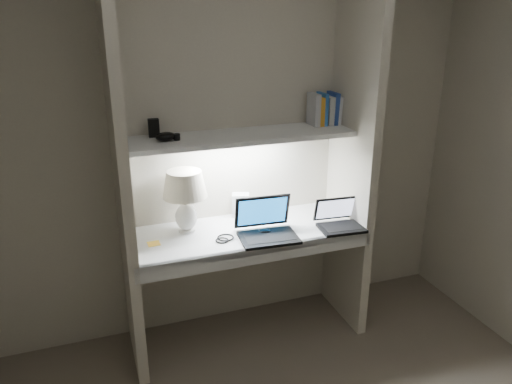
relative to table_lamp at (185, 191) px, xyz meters
name	(u,v)px	position (x,y,z in m)	size (l,w,h in m)	color
back_wall	(232,145)	(0.36, 0.18, 0.21)	(3.20, 0.01, 2.50)	#BDB4A1
alcove_panel_left	(121,169)	(-0.37, -0.10, 0.21)	(0.06, 0.55, 2.50)	#BDB4A1
alcove_panel_right	(353,146)	(1.09, -0.10, 0.21)	(0.06, 0.55, 2.50)	#BDB4A1
desk	(246,233)	(0.36, -0.10, -0.29)	(1.40, 0.55, 0.04)	white
desk_apron	(261,255)	(0.36, -0.36, -0.32)	(1.46, 0.03, 0.10)	silver
shelf	(241,137)	(0.36, 0.00, 0.31)	(1.40, 0.36, 0.03)	silver
strip_light	(241,140)	(0.36, 0.00, 0.29)	(0.60, 0.04, 0.01)	white
table_lamp	(185,191)	(0.00, 0.00, 0.00)	(0.27, 0.27, 0.40)	white
laptop_main	(266,228)	(0.45, -0.22, -0.21)	(0.37, 0.33, 0.23)	black
laptop_netbook	(339,221)	(0.93, -0.25, -0.23)	(0.30, 0.27, 0.18)	black
speaker	(241,205)	(0.40, 0.13, -0.19)	(0.11, 0.08, 0.16)	silver
mouse	(265,232)	(0.45, -0.20, -0.25)	(0.08, 0.05, 0.03)	black
cable_coil	(226,238)	(0.20, -0.18, -0.26)	(0.10, 0.10, 0.01)	black
sticky_note	(154,244)	(-0.22, -0.10, -0.27)	(0.07, 0.07, 0.00)	yellow
book_row	(324,109)	(0.96, 0.08, 0.42)	(0.20, 0.14, 0.21)	silver
shelf_box	(154,128)	(-0.14, 0.11, 0.38)	(0.06, 0.04, 0.11)	black
shelf_gadget	(166,137)	(-0.10, -0.02, 0.35)	(0.12, 0.09, 0.05)	black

